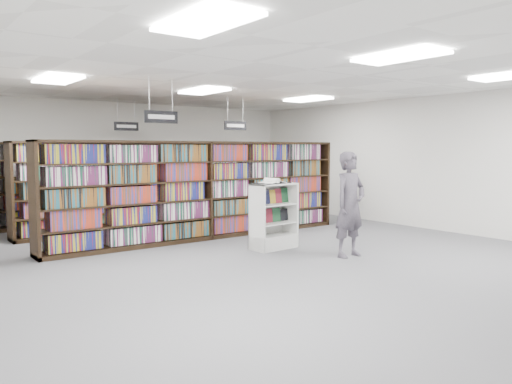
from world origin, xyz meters
TOP-DOWN VIEW (x-y plane):
  - floor at (0.00, 0.00)m, footprint 12.00×12.00m
  - ceiling at (0.00, 0.00)m, footprint 10.00×12.00m
  - wall_back at (0.00, 6.00)m, footprint 10.00×0.10m
  - wall_right at (5.00, 0.00)m, footprint 0.10×12.00m
  - bookshelf_row_near at (0.00, 2.00)m, footprint 7.00×0.60m
  - bookshelf_row_mid at (0.00, 4.00)m, footprint 7.00×0.60m
  - bookshelf_row_far at (0.00, 5.70)m, footprint 7.00×0.60m
  - aisle_sign_left at (-1.50, 1.00)m, footprint 0.65×0.02m
  - aisle_sign_right at (1.50, 3.00)m, footprint 0.65×0.02m
  - aisle_sign_center at (-0.50, 5.00)m, footprint 0.65×0.02m
  - troffer_front_left at (-3.00, -3.00)m, footprint 0.60×1.20m
  - troffer_front_center at (0.00, -3.00)m, footprint 0.60×1.20m
  - troffer_front_right at (3.00, -3.00)m, footprint 0.60×1.20m
  - troffer_back_left at (-3.00, 2.00)m, footprint 0.60×1.20m
  - troffer_back_center at (0.00, 2.00)m, footprint 0.60×1.20m
  - troffer_back_right at (3.00, 2.00)m, footprint 0.60×1.20m
  - endcap_display at (0.47, 0.25)m, footprint 0.94×0.52m
  - open_book at (0.42, 0.20)m, footprint 0.72×0.48m
  - shopper at (1.12, -1.15)m, footprint 0.70×0.47m

SIDE VIEW (x-z plane):
  - floor at x=0.00m, z-range 0.00..0.00m
  - endcap_display at x=0.47m, z-range -0.19..1.09m
  - shopper at x=1.12m, z-range 0.00..1.89m
  - bookshelf_row_near at x=0.00m, z-range 0.00..2.10m
  - bookshelf_row_mid at x=0.00m, z-range 0.00..2.10m
  - bookshelf_row_far at x=0.00m, z-range 0.00..2.10m
  - open_book at x=0.42m, z-range 1.24..1.37m
  - wall_back at x=0.00m, z-range 0.00..3.20m
  - wall_right at x=5.00m, z-range 0.00..3.20m
  - aisle_sign_left at x=-1.50m, z-range 2.13..2.93m
  - aisle_sign_right at x=1.50m, z-range 2.13..2.93m
  - aisle_sign_center at x=-0.50m, z-range 2.13..2.93m
  - troffer_front_left at x=-3.00m, z-range 3.14..3.18m
  - troffer_front_center at x=0.00m, z-range 3.14..3.18m
  - troffer_front_right at x=3.00m, z-range 3.14..3.18m
  - troffer_back_left at x=-3.00m, z-range 3.14..3.18m
  - troffer_back_center at x=0.00m, z-range 3.14..3.18m
  - troffer_back_right at x=3.00m, z-range 3.14..3.18m
  - ceiling at x=0.00m, z-range 3.15..3.25m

